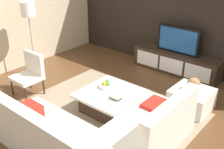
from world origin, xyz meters
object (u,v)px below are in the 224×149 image
object	(u,v)px
accent_chair_near	(30,72)
fruit_bowl	(107,85)
coffee_table	(111,101)
book_stack	(115,97)
media_console	(176,63)
sectional_couch	(98,136)
television	(178,40)
ottoman	(191,99)
floor_lamp	(28,14)
decorative_ball	(193,84)

from	to	relation	value
accent_chair_near	fruit_bowl	size ratio (longest dim) A/B	3.11
coffee_table	book_stack	size ratio (longest dim) A/B	4.92
coffee_table	fruit_bowl	size ratio (longest dim) A/B	3.79
media_console	fruit_bowl	xyz separation A→B (m)	(-0.28, -2.20, 0.18)
sectional_couch	fruit_bowl	bearing A→B (deg)	125.27
television	book_stack	world-z (taller)	television
book_stack	ottoman	bearing A→B (deg)	51.39
floor_lamp	decorative_ball	size ratio (longest dim) A/B	7.01
media_console	decorative_ball	world-z (taller)	decorative_ball
ottoman	media_console	bearing A→B (deg)	128.52
decorative_ball	accent_chair_near	bearing A→B (deg)	-151.09
fruit_bowl	decorative_ball	world-z (taller)	decorative_ball
television	accent_chair_near	distance (m)	3.36
television	decorative_ball	xyz separation A→B (m)	(1.02, -1.28, -0.30)
television	book_stack	size ratio (longest dim) A/B	4.77
media_console	accent_chair_near	size ratio (longest dim) A/B	2.43
coffee_table	decorative_ball	xyz separation A→B (m)	(1.12, 1.02, 0.32)
media_console	book_stack	size ratio (longest dim) A/B	9.80
floor_lamp	book_stack	xyz separation A→B (m)	(2.65, -0.21, -1.03)
accent_chair_near	ottoman	bearing A→B (deg)	20.02
accent_chair_near	decorative_ball	bearing A→B (deg)	20.02
book_stack	coffee_table	bearing A→B (deg)	151.14
coffee_table	fruit_bowl	xyz separation A→B (m)	(-0.18, 0.10, 0.23)
book_stack	sectional_couch	bearing A→B (deg)	-66.51
television	book_stack	distance (m)	2.45
fruit_bowl	book_stack	bearing A→B (deg)	-28.99
accent_chair_near	book_stack	xyz separation A→B (m)	(1.90, 0.41, -0.08)
ottoman	sectional_couch	bearing A→B (deg)	-104.61
sectional_couch	fruit_bowl	size ratio (longest dim) A/B	8.22
decorative_ball	television	bearing A→B (deg)	128.51
accent_chair_near	book_stack	distance (m)	1.94
television	floor_lamp	bearing A→B (deg)	-139.07
sectional_couch	ottoman	size ratio (longest dim) A/B	3.29
fruit_bowl	television	bearing A→B (deg)	82.71
media_console	fruit_bowl	bearing A→B (deg)	-97.29
sectional_couch	floor_lamp	xyz separation A→B (m)	(-3.03, 1.09, 1.15)
television	fruit_bowl	size ratio (longest dim) A/B	3.68
sectional_couch	coffee_table	distance (m)	1.16
book_stack	accent_chair_near	bearing A→B (deg)	-167.70
accent_chair_near	decorative_ball	xyz separation A→B (m)	(2.80, 1.55, 0.03)
decorative_ball	media_console	bearing A→B (deg)	128.52
television	ottoman	size ratio (longest dim) A/B	1.47
sectional_couch	decorative_ball	distance (m)	2.09
television	accent_chair_near	bearing A→B (deg)	-122.26
media_console	fruit_bowl	size ratio (longest dim) A/B	7.56
decorative_ball	fruit_bowl	bearing A→B (deg)	-144.81
floor_lamp	book_stack	world-z (taller)	floor_lamp
sectional_couch	media_console	bearing A→B (deg)	98.54
ottoman	book_stack	distance (m)	1.47
television	sectional_couch	xyz separation A→B (m)	(0.49, -3.29, -0.53)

